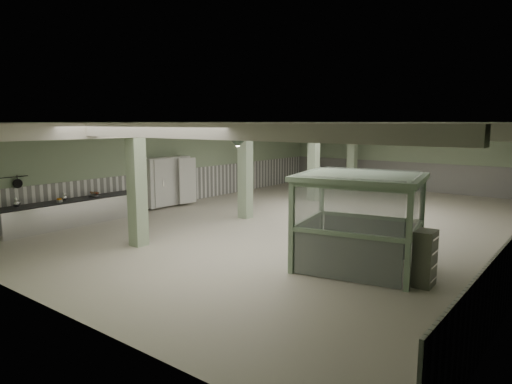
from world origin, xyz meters
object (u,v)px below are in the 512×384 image
Objects in this scene: prep_counter at (72,212)px; filing_cabinet at (425,258)px; guard_booth at (360,204)px; walkin_cooler at (168,183)px.

prep_counter is 4.10× the size of filing_cabinet.
walkin_cooler is at bearing 153.36° from guard_booth.
walkin_cooler is 1.80× the size of filing_cabinet.
filing_cabinet is (11.79, 1.47, 0.17)m from prep_counter.
prep_counter is 11.88m from filing_cabinet.
walkin_cooler reaches higher than prep_counter.
walkin_cooler is 10.56m from guard_booth.
guard_booth is (10.16, -2.79, 0.59)m from walkin_cooler.
guard_booth is at bearing -15.33° from walkin_cooler.
guard_booth reaches higher than prep_counter.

